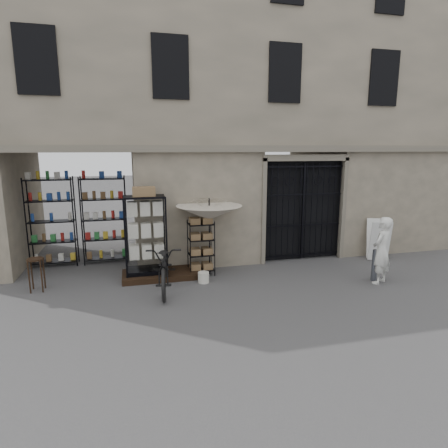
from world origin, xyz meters
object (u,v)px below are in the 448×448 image
object	(u,v)px
display_cabinet	(146,239)
shopkeeper	(379,283)
white_bucket	(204,277)
bicycle	(166,289)
wooden_stool	(37,274)
market_umbrella	(209,209)
wire_rack	(201,248)
easel_sign	(378,240)
steel_bollard	(375,265)

from	to	relation	value
display_cabinet	shopkeeper	xyz separation A→B (m)	(5.53, -1.74, -1.03)
white_bucket	bicycle	distance (m)	1.00
display_cabinet	wooden_stool	bearing A→B (deg)	177.87
market_umbrella	white_bucket	size ratio (longest dim) A/B	8.77
market_umbrella	display_cabinet	bearing A→B (deg)	178.44
display_cabinet	wire_rack	distance (m)	1.44
display_cabinet	bicycle	xyz separation A→B (m)	(0.38, -0.90, -1.03)
white_bucket	wooden_stool	bearing A→B (deg)	174.05
market_umbrella	easel_sign	world-z (taller)	market_umbrella
wire_rack	market_umbrella	bearing A→B (deg)	19.56
wooden_stool	easel_sign	world-z (taller)	easel_sign
steel_bollard	easel_sign	bearing A→B (deg)	51.95
wire_rack	white_bucket	world-z (taller)	wire_rack
wooden_stool	steel_bollard	size ratio (longest dim) A/B	0.98
wire_rack	easel_sign	distance (m)	5.30
white_bucket	shopkeeper	world-z (taller)	white_bucket
display_cabinet	bicycle	size ratio (longest dim) A/B	0.98
market_umbrella	wooden_stool	xyz separation A→B (m)	(-4.13, -0.21, -1.33)
steel_bollard	wire_rack	bearing A→B (deg)	159.51
display_cabinet	wooden_stool	distance (m)	2.60
wire_rack	easel_sign	bearing A→B (deg)	24.37
display_cabinet	white_bucket	bearing A→B (deg)	-34.26
display_cabinet	market_umbrella	world-z (taller)	market_umbrella
display_cabinet	steel_bollard	xyz separation A→B (m)	(5.51, -1.56, -0.63)
market_umbrella	steel_bollard	world-z (taller)	market_umbrella
bicycle	wooden_stool	size ratio (longest dim) A/B	2.77
wooden_stool	bicycle	bearing A→B (deg)	-12.47
wire_rack	market_umbrella	size ratio (longest dim) A/B	0.60
wire_rack	steel_bollard	size ratio (longest dim) A/B	1.81
display_cabinet	easel_sign	xyz separation A→B (m)	(6.70, -0.04, -0.42)
white_bucket	steel_bollard	distance (m)	4.28
white_bucket	easel_sign	size ratio (longest dim) A/B	0.23
steel_bollard	shopkeeper	distance (m)	0.44
bicycle	easel_sign	size ratio (longest dim) A/B	1.83
bicycle	shopkeeper	size ratio (longest dim) A/B	1.31
market_umbrella	wooden_stool	distance (m)	4.35
wooden_stool	easel_sign	size ratio (longest dim) A/B	0.66
white_bucket	wooden_stool	distance (m)	3.88
display_cabinet	market_umbrella	bearing A→B (deg)	-9.54
bicycle	white_bucket	bearing A→B (deg)	20.30
bicycle	steel_bollard	size ratio (longest dim) A/B	2.72
white_bucket	bicycle	size ratio (longest dim) A/B	0.13
wooden_stool	easel_sign	bearing A→B (deg)	1.35
display_cabinet	white_bucket	size ratio (longest dim) A/B	7.71
market_umbrella	shopkeeper	xyz separation A→B (m)	(3.91, -1.69, -1.74)
wooden_stool	white_bucket	bearing A→B (deg)	-5.95
market_umbrella	wire_rack	bearing A→B (deg)	175.02
white_bucket	shopkeeper	bearing A→B (deg)	-14.42
display_cabinet	wooden_stool	xyz separation A→B (m)	(-2.51, -0.26, -0.62)
display_cabinet	steel_bollard	size ratio (longest dim) A/B	2.68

